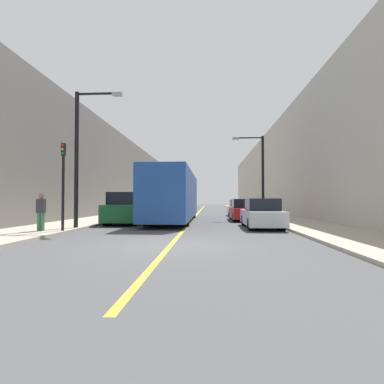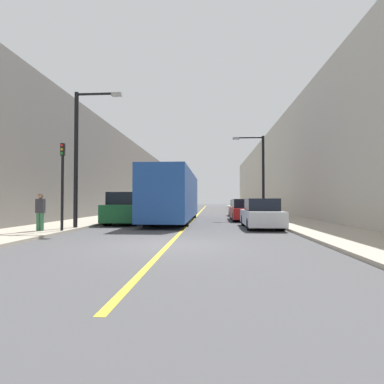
{
  "view_description": "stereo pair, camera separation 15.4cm",
  "coord_description": "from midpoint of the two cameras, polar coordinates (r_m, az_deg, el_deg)",
  "views": [
    {
      "loc": [
        1.26,
        -9.71,
        1.47
      ],
      "look_at": [
        0.1,
        10.3,
        2.01
      ],
      "focal_mm": 28.0,
      "sensor_mm": 36.0,
      "label": 1
    },
    {
      "loc": [
        1.41,
        -9.7,
        1.47
      ],
      "look_at": [
        0.1,
        10.3,
        2.01
      ],
      "focal_mm": 28.0,
      "sensor_mm": 36.0,
      "label": 2
    }
  ],
  "objects": [
    {
      "name": "sidewalk_right",
      "position": [
        40.09,
        11.1,
        -3.52
      ],
      "size": [
        3.47,
        72.0,
        0.12
      ],
      "primitive_type": "cube",
      "color": "#A89E8C",
      "rests_on": "ground"
    },
    {
      "name": "street_lamp_left",
      "position": [
        15.96,
        -20.67,
        7.61
      ],
      "size": [
        2.39,
        0.24,
        6.73
      ],
      "color": "black",
      "rests_on": "sidewalk_left"
    },
    {
      "name": "building_row_right",
      "position": [
        40.89,
        16.26,
        3.48
      ],
      "size": [
        4.0,
        72.0,
        9.99
      ],
      "primitive_type": "cube",
      "color": "#B7B2A3",
      "rests_on": "ground"
    },
    {
      "name": "road_center_line",
      "position": [
        39.75,
        1.4,
        -3.64
      ],
      "size": [
        0.16,
        72.0,
        0.01
      ],
      "primitive_type": "cube",
      "color": "gold",
      "rests_on": "ground"
    },
    {
      "name": "parked_suv_left",
      "position": [
        18.84,
        -12.52,
        -3.25
      ],
      "size": [
        1.93,
        4.49,
        1.93
      ],
      "color": "#145128",
      "rests_on": "ground"
    },
    {
      "name": "bus",
      "position": [
        20.71,
        -3.56,
        -0.68
      ],
      "size": [
        2.55,
        12.63,
        3.32
      ],
      "color": "#1E4793",
      "rests_on": "ground"
    },
    {
      "name": "street_lamp_right",
      "position": [
        23.28,
        12.59,
        4.02
      ],
      "size": [
        2.39,
        0.24,
        6.2
      ],
      "color": "black",
      "rests_on": "sidewalk_right"
    },
    {
      "name": "ground_plane",
      "position": [
        9.9,
        -4.52,
        -10.06
      ],
      "size": [
        200.0,
        200.0,
        0.0
      ],
      "primitive_type": "plane",
      "color": "#474749"
    },
    {
      "name": "pedestrian",
      "position": [
        14.77,
        -27.1,
        -3.32
      ],
      "size": [
        0.36,
        0.23,
        1.64
      ],
      "color": "#336B47",
      "rests_on": "sidewalk_left"
    },
    {
      "name": "building_row_left",
      "position": [
        41.53,
        -13.23,
        2.59
      ],
      "size": [
        4.0,
        72.0,
        8.85
      ],
      "primitive_type": "cube",
      "color": "#66605B",
      "rests_on": "ground"
    },
    {
      "name": "car_right_near",
      "position": [
        16.11,
        12.86,
        -4.26
      ],
      "size": [
        1.77,
        4.31,
        1.54
      ],
      "color": "silver",
      "rests_on": "ground"
    },
    {
      "name": "car_right_mid",
      "position": [
        21.83,
        9.69,
        -3.55
      ],
      "size": [
        1.88,
        4.61,
        1.54
      ],
      "color": "maroon",
      "rests_on": "ground"
    },
    {
      "name": "traffic_light",
      "position": [
        14.46,
        -23.62,
        1.64
      ],
      "size": [
        0.16,
        0.18,
        3.87
      ],
      "color": "black",
      "rests_on": "sidewalk_left"
    },
    {
      "name": "car_right_far",
      "position": [
        27.99,
        8.71,
        -3.15
      ],
      "size": [
        1.78,
        4.22,
        1.48
      ],
      "color": "silver",
      "rests_on": "ground"
    },
    {
      "name": "sidewalk_left",
      "position": [
        40.54,
        -8.19,
        -3.51
      ],
      "size": [
        3.47,
        72.0,
        0.12
      ],
      "primitive_type": "cube",
      "color": "#A89E8C",
      "rests_on": "ground"
    }
  ]
}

